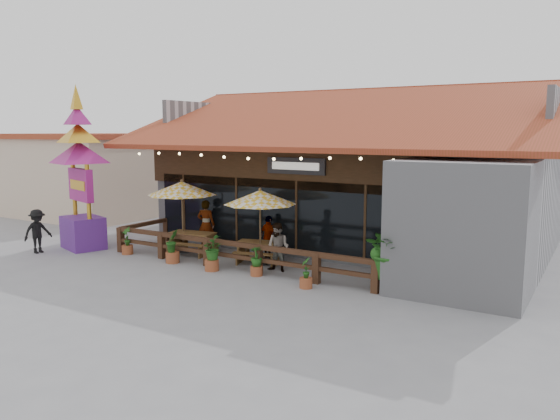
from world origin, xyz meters
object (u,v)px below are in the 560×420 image
Objects in this scene: thai_sign_tower at (79,157)px; pedestrian at (38,231)px; tropical_plant at (390,252)px; umbrella_right at (260,198)px; picnic_table_left at (193,239)px; picnic_table_right at (260,248)px; umbrella_left at (182,189)px.

thai_sign_tower is 4.09× the size of pedestrian.
tropical_plant is 1.22× the size of pedestrian.
tropical_plant is at bearing -9.30° from umbrella_right.
picnic_table_right is at bearing 2.14° from picnic_table_left.
pedestrian is at bearing -171.10° from tropical_plant.
thai_sign_tower is 11.98m from tropical_plant.
picnic_table_right is at bearing 168.77° from tropical_plant.
tropical_plant reaches higher than picnic_table_right.
tropical_plant is (4.87, -0.97, 0.63)m from picnic_table_right.
picnic_table_right is 7.64m from thai_sign_tower.
umbrella_right is at bearing 10.94° from thai_sign_tower.
umbrella_right is 4.89m from tropical_plant.
umbrella_left is at bearing 178.33° from umbrella_right.
thai_sign_tower reaches higher than picnic_table_left.
tropical_plant is at bearing 2.88° from thai_sign_tower.
thai_sign_tower reaches higher than umbrella_left.
umbrella_right reaches higher than tropical_plant.
umbrella_left reaches higher than pedestrian.
thai_sign_tower reaches higher than pedestrian.
umbrella_left is 1.69× the size of picnic_table_right.
thai_sign_tower is 3.06m from pedestrian.
picnic_table_left is at bearing -1.02° from umbrella_left.
picnic_table_right is (3.25, 0.10, -1.84)m from umbrella_left.
umbrella_left reaches higher than tropical_plant.
thai_sign_tower reaches higher than umbrella_right.
picnic_table_left is (-2.97, 0.09, -1.70)m from umbrella_right.
umbrella_left is 1.54× the size of tropical_plant.
umbrella_left is 1.10× the size of umbrella_right.
umbrella_right reaches higher than picnic_table_right.
umbrella_left is at bearing -178.30° from picnic_table_right.
picnic_table_right is 0.27× the size of thai_sign_tower.
umbrella_right is 1.76m from picnic_table_right.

